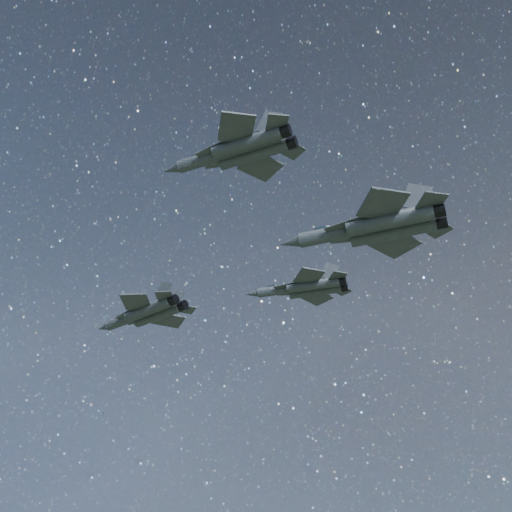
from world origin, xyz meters
The scene contains 4 objects.
jet_lead centered at (-20.17, 2.49, 157.35)m, with size 16.54×11.64×4.18m.
jet_left centered at (-0.49, 12.20, 160.49)m, with size 15.18×10.29×3.82m.
jet_right centered at (5.29, -14.86, 161.15)m, with size 15.64×10.92×3.94m.
jet_slot centered at (14.12, -0.09, 157.63)m, with size 19.76×13.65×4.96m.
Camera 1 is at (29.16, -52.68, 118.19)m, focal length 42.00 mm.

